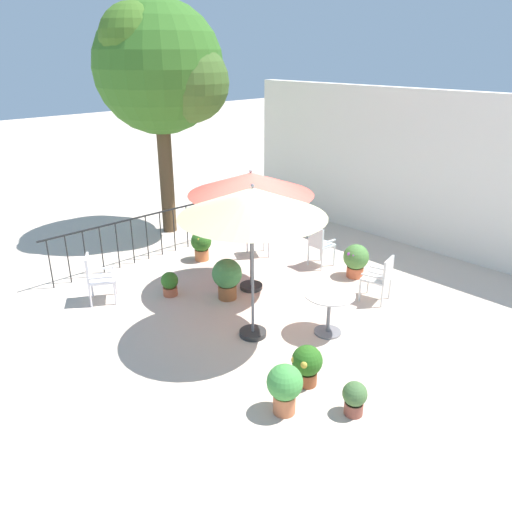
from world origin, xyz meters
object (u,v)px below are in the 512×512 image
potted_plant_7 (170,283)px  patio_umbrella_1 (251,184)px  potted_plant_0 (307,364)px  shade_tree (162,68)px  patio_umbrella_0 (253,203)px  patio_chair_0 (320,243)px  patio_chair_1 (381,276)px  potted_plant_4 (285,386)px  potted_plant_5 (227,276)px  potted_plant_1 (201,244)px  cafe_table_0 (329,306)px  potted_plant_3 (356,259)px  patio_chair_3 (259,233)px  potted_plant_2 (355,397)px  patio_chair_2 (96,276)px  potted_plant_6 (263,215)px

potted_plant_7 → patio_umbrella_1: bearing=57.2°
patio_umbrella_1 → potted_plant_0: (2.73, -1.49, -1.74)m
shade_tree → patio_umbrella_1: size_ratio=2.31×
patio_umbrella_0 → patio_chair_0: (-1.09, 2.94, -1.69)m
patio_chair_1 → potted_plant_4: (0.93, -3.48, -0.11)m
patio_umbrella_0 → potted_plant_5: 2.27m
patio_umbrella_0 → potted_plant_7: size_ratio=5.43×
potted_plant_1 → cafe_table_0: bearing=-5.8°
patio_umbrella_1 → cafe_table_0: size_ratio=2.89×
shade_tree → potted_plant_3: bearing=12.6°
potted_plant_5 → patio_chair_3: bearing=120.5°
potted_plant_2 → patio_chair_2: bearing=-170.2°
potted_plant_5 → patio_chair_1: bearing=44.2°
patio_chair_2 → potted_plant_2: size_ratio=1.95×
potted_plant_1 → potted_plant_4: size_ratio=0.96×
shade_tree → potted_plant_1: size_ratio=8.21×
cafe_table_0 → potted_plant_5: potted_plant_5 is taller
patio_umbrella_0 → potted_plant_3: size_ratio=3.64×
patio_chair_0 → cafe_table_0: bearing=-46.8°
potted_plant_5 → potted_plant_6: size_ratio=0.91×
patio_chair_3 → cafe_table_0: bearing=-24.7°
potted_plant_2 → potted_plant_5: 3.68m
patio_chair_0 → potted_plant_0: size_ratio=1.52×
patio_chair_0 → patio_chair_3: bearing=-156.9°
patio_umbrella_1 → patio_chair_1: (2.00, 1.35, -1.57)m
potted_plant_2 → potted_plant_7: bearing=177.2°
potted_plant_4 → potted_plant_5: 3.31m
patio_umbrella_1 → cafe_table_0: (2.07, -0.21, -1.57)m
potted_plant_4 → patio_chair_1: bearing=104.9°
patio_umbrella_1 → potted_plant_6: (-2.15, 2.38, -1.61)m
patio_umbrella_0 → patio_umbrella_1: size_ratio=1.08×
cafe_table_0 → potted_plant_5: bearing=-169.4°
patio_chair_2 → patio_chair_3: (0.45, 3.64, 0.03)m
potted_plant_4 → potted_plant_6: 6.80m
potted_plant_2 → potted_plant_6: 6.92m
patio_umbrella_0 → patio_chair_2: 3.53m
potted_plant_0 → potted_plant_1: 4.84m
cafe_table_0 → potted_plant_6: bearing=148.5°
potted_plant_3 → patio_chair_0: bearing=-171.4°
cafe_table_0 → patio_chair_1: bearing=92.7°
potted_plant_0 → potted_plant_4: bearing=-73.2°
shade_tree → potted_plant_4: size_ratio=7.86×
shade_tree → potted_plant_1: (2.06, -0.63, -3.55)m
patio_umbrella_0 → potted_plant_1: patio_umbrella_0 is taller
potted_plant_2 → potted_plant_1: bearing=162.4°
patio_chair_1 → potted_plant_1: size_ratio=1.33×
shade_tree → patio_chair_0: shade_tree is taller
cafe_table_0 → potted_plant_7: 3.13m
shade_tree → potted_plant_3: size_ratio=7.80×
cafe_table_0 → potted_plant_0: bearing=-62.7°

